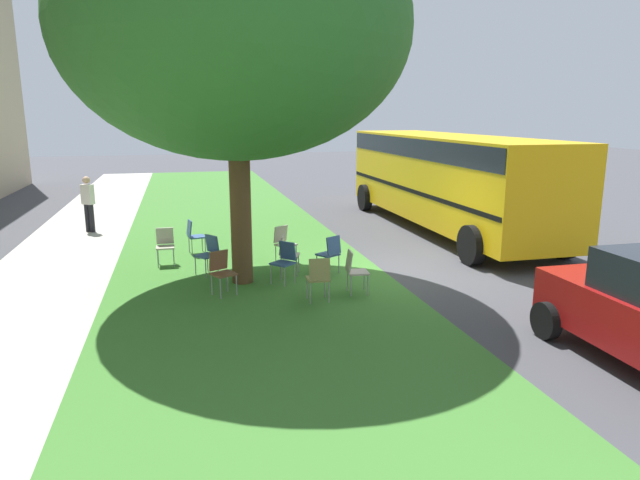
% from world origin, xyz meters
% --- Properties ---
extents(ground, '(80.00, 80.00, 0.00)m').
position_xyz_m(ground, '(0.00, 0.00, 0.00)').
color(ground, '#424247').
extents(grass_verge, '(48.00, 6.00, 0.01)m').
position_xyz_m(grass_verge, '(0.00, 3.20, 0.00)').
color(grass_verge, '#3D752D').
rests_on(grass_verge, ground).
extents(sidewalk_strip, '(48.00, 2.80, 0.01)m').
position_xyz_m(sidewalk_strip, '(0.00, 7.60, 0.00)').
color(sidewalk_strip, '#ADA89E').
rests_on(sidewalk_strip, ground).
extents(street_tree, '(6.89, 6.89, 7.68)m').
position_xyz_m(street_tree, '(-0.04, 3.42, 5.12)').
color(street_tree, brown).
rests_on(street_tree, ground).
extents(chair_0, '(0.46, 0.46, 0.88)m').
position_xyz_m(chair_0, '(-1.38, 1.34, 0.52)').
color(chair_0, '#ADA393').
rests_on(chair_0, ground).
extents(chair_1, '(0.59, 0.59, 0.88)m').
position_xyz_m(chair_1, '(-0.31, 2.55, 0.52)').
color(chair_1, '#335184').
rests_on(chair_1, ground).
extents(chair_2, '(0.56, 0.55, 0.88)m').
position_xyz_m(chair_2, '(-0.80, 3.91, 0.52)').
color(chair_2, brown).
rests_on(chair_2, ground).
extents(chair_3, '(0.53, 0.53, 0.88)m').
position_xyz_m(chair_3, '(0.30, 2.39, 0.52)').
color(chair_3, '#ADA393').
rests_on(chair_3, ground).
extents(chair_4, '(0.57, 0.57, 0.88)m').
position_xyz_m(chair_4, '(0.09, 1.45, 0.52)').
color(chair_4, '#335184').
rests_on(chair_4, ground).
extents(chair_5, '(0.44, 0.43, 0.88)m').
position_xyz_m(chair_5, '(-1.71, 2.16, 0.52)').
color(chair_5, olive).
rests_on(chair_5, ground).
extents(chair_6, '(0.58, 0.57, 0.88)m').
position_xyz_m(chair_6, '(1.39, 2.26, 0.52)').
color(chair_6, '#ADA393').
rests_on(chair_6, ground).
extents(chair_7, '(0.42, 0.42, 0.88)m').
position_xyz_m(chair_7, '(1.83, 5.03, 0.52)').
color(chair_7, '#ADA393').
rests_on(chair_7, ground).
extents(chair_8, '(0.48, 0.49, 0.88)m').
position_xyz_m(chair_8, '(2.76, 4.34, 0.52)').
color(chair_8, '#335184').
rests_on(chair_8, ground).
extents(chair_9, '(0.58, 0.58, 0.88)m').
position_xyz_m(chair_9, '(0.74, 4.07, 0.52)').
color(chair_9, '#335184').
rests_on(chair_9, ground).
extents(school_bus, '(10.40, 2.80, 2.88)m').
position_xyz_m(school_bus, '(4.05, -3.26, 1.76)').
color(school_bus, yellow).
rests_on(school_bus, ground).
extents(pedestrian_0, '(0.37, 0.41, 1.69)m').
position_xyz_m(pedestrian_0, '(6.33, 7.33, 0.93)').
color(pedestrian_0, black).
rests_on(pedestrian_0, ground).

